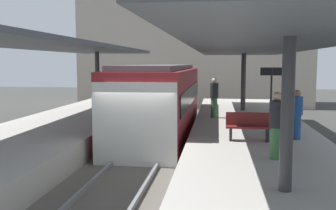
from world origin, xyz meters
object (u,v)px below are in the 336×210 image
(platform_sign, at_px, (271,82))
(passenger_far_end, at_px, (276,124))
(platform_bench, at_px, (249,126))
(passenger_near_bench, at_px, (297,114))
(passenger_mid_platform, at_px, (214,97))
(commuter_train, at_px, (161,100))

(platform_sign, distance_m, passenger_far_end, 6.32)
(platform_bench, bearing_deg, passenger_near_bench, 13.98)
(passenger_far_end, bearing_deg, platform_sign, 83.71)
(passenger_far_end, bearing_deg, passenger_near_bench, 69.34)
(platform_bench, height_order, passenger_mid_platform, passenger_mid_platform)
(commuter_train, distance_m, passenger_near_bench, 6.81)
(platform_sign, distance_m, passenger_mid_platform, 2.60)
(passenger_near_bench, bearing_deg, platform_sign, 95.05)
(commuter_train, height_order, passenger_mid_platform, commuter_train)
(commuter_train, relative_size, platform_sign, 5.03)
(commuter_train, relative_size, passenger_far_end, 6.61)
(platform_sign, bearing_deg, commuter_train, 167.09)
(commuter_train, bearing_deg, passenger_mid_platform, -1.63)
(commuter_train, height_order, platform_sign, commuter_train)
(platform_sign, height_order, passenger_far_end, platform_sign)
(commuter_train, height_order, passenger_near_bench, commuter_train)
(platform_sign, relative_size, passenger_near_bench, 1.41)
(platform_sign, bearing_deg, passenger_mid_platform, 156.38)
(commuter_train, distance_m, platform_sign, 4.87)
(platform_bench, xyz_separation_m, passenger_mid_platform, (-1.12, 4.95, 0.44))
(platform_bench, distance_m, platform_sign, 4.28)
(passenger_near_bench, height_order, passenger_mid_platform, passenger_mid_platform)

